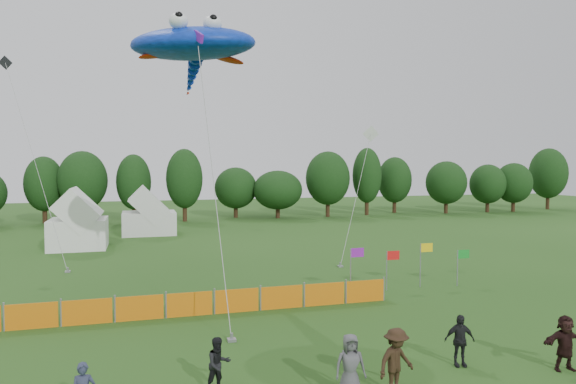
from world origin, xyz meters
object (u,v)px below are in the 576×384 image
object	(u,v)px
barrier_fence	(189,304)
spectator_c	(396,362)
spectator_e	(350,366)
tent_left	(78,224)
spectator_d	(460,340)
spectator_f	(565,343)
stingray_kite	(193,47)
tent_right	(149,216)
spectator_b	(219,364)

from	to	relation	value
barrier_fence	spectator_c	bearing A→B (deg)	-62.37
spectator_e	spectator_c	bearing A→B (deg)	-2.93
tent_left	spectator_d	world-z (taller)	tent_left
spectator_f	stingray_kite	bearing A→B (deg)	140.69
barrier_fence	spectator_d	world-z (taller)	spectator_d
barrier_fence	stingray_kite	world-z (taller)	stingray_kite
barrier_fence	spectator_c	distance (m)	10.22
tent_left	tent_right	distance (m)	8.50
stingray_kite	spectator_e	bearing A→B (deg)	-75.86
spectator_c	spectator_f	world-z (taller)	spectator_c
tent_left	spectator_e	size ratio (longest dim) A/B	2.39
barrier_fence	spectator_c	size ratio (longest dim) A/B	9.62
tent_right	spectator_c	bearing A→B (deg)	-80.77
barrier_fence	spectator_c	xyz separation A→B (m)	(4.74, -9.05, 0.43)
tent_right	stingray_kite	xyz separation A→B (m)	(1.62, -23.92, 10.08)
barrier_fence	stingray_kite	distance (m)	11.65
stingray_kite	spectator_b	bearing A→B (deg)	-92.41
spectator_e	spectator_f	bearing A→B (deg)	6.01
tent_right	spectator_d	distance (m)	35.65
spectator_b	spectator_e	size ratio (longest dim) A/B	0.88
spectator_c	spectator_f	size ratio (longest dim) A/B	1.09
tent_left	spectator_b	xyz separation A→B (m)	(6.49, -27.61, -1.09)
spectator_b	spectator_c	distance (m)	4.91
tent_right	spectator_c	distance (m)	36.32
tent_left	stingray_kite	distance (m)	21.10
spectator_b	spectator_c	world-z (taller)	spectator_c
tent_left	barrier_fence	world-z (taller)	tent_left
tent_right	barrier_fence	size ratio (longest dim) A/B	0.27
spectator_d	stingray_kite	bearing A→B (deg)	136.98
tent_left	spectator_d	xyz separation A→B (m)	(14.04, -27.91, -1.04)
tent_left	tent_right	world-z (taller)	tent_left
tent_left	spectator_f	world-z (taller)	tent_left
spectator_e	spectator_f	xyz separation A→B (m)	(7.07, -0.16, -0.02)
tent_left	spectator_c	distance (m)	31.26
tent_left	spectator_d	distance (m)	31.26
spectator_b	spectator_d	size ratio (longest dim) A/B	0.94
spectator_b	spectator_d	bearing A→B (deg)	-20.70
tent_left	spectator_c	size ratio (longest dim) A/B	2.24
spectator_b	tent_left	bearing A→B (deg)	84.79
barrier_fence	spectator_e	size ratio (longest dim) A/B	10.29
tent_right	spectator_f	bearing A→B (deg)	-71.98
barrier_fence	spectator_d	bearing A→B (deg)	-45.43
spectator_d	spectator_e	world-z (taller)	spectator_e
tent_right	barrier_fence	distance (m)	26.84
stingray_kite	spectator_d	bearing A→B (deg)	-56.21
tent_left	spectator_e	distance (m)	30.62
spectator_f	spectator_b	bearing A→B (deg)	-177.79
barrier_fence	stingray_kite	size ratio (longest dim) A/B	1.29
tent_right	spectator_b	distance (m)	34.29
tent_left	spectator_f	size ratio (longest dim) A/B	2.44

